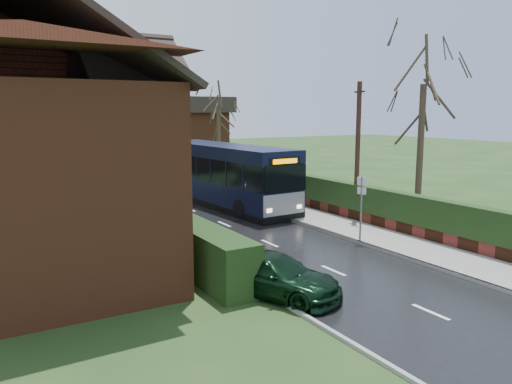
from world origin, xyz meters
TOP-DOWN VIEW (x-y plane):
  - ground at (0.00, 0.00)m, footprint 140.00×140.00m
  - road at (0.00, 10.00)m, footprint 6.00×100.00m
  - pavement at (4.25, 10.00)m, footprint 2.50×100.00m
  - kerb_right at (3.05, 10.00)m, footprint 0.12×100.00m
  - kerb_left at (-3.05, 10.00)m, footprint 0.12×100.00m
  - front_hedge at (-3.90, 5.00)m, footprint 1.20×16.00m
  - picket_fence at (-3.15, 5.00)m, footprint 0.10×16.00m
  - right_wall_hedge at (5.80, 10.00)m, footprint 0.60×50.00m
  - brick_house at (-8.73, 4.78)m, footprint 9.30×14.60m
  - bus at (2.20, 10.33)m, footprint 3.31×11.36m
  - car_silver at (-2.80, 11.12)m, footprint 2.18×3.87m
  - car_green at (-2.90, -2.78)m, footprint 3.35×4.48m
  - car_distant at (2.00, 40.67)m, footprint 2.72×4.52m
  - bus_stop_sign at (3.20, 0.25)m, footprint 0.19×0.40m
  - telegraph_pole at (5.80, 3.45)m, footprint 0.25×0.85m
  - tree_right_near at (9.00, 2.52)m, footprint 4.32×4.32m
  - tree_right_far at (6.00, 18.61)m, footprint 4.06×4.06m

SIDE VIEW (x-z plane):
  - ground at x=0.00m, z-range 0.00..0.00m
  - road at x=0.00m, z-range 0.00..0.02m
  - kerb_left at x=-3.05m, z-range 0.00..0.10m
  - pavement at x=4.25m, z-range 0.00..0.14m
  - kerb_right at x=3.05m, z-range 0.00..0.14m
  - picket_fence at x=-3.15m, z-range 0.00..0.90m
  - car_green at x=-2.90m, z-range 0.00..1.21m
  - car_silver at x=-2.80m, z-range 0.00..1.24m
  - car_distant at x=2.00m, z-range 0.00..1.41m
  - front_hedge at x=-3.90m, z-range 0.00..1.60m
  - right_wall_hedge at x=5.80m, z-range 0.12..1.92m
  - bus at x=2.20m, z-range -0.01..3.39m
  - bus_stop_sign at x=3.20m, z-range 0.43..3.14m
  - telegraph_pole at x=5.80m, z-range 0.04..6.64m
  - brick_house at x=-8.73m, z-range -0.77..9.53m
  - tree_right_far at x=6.00m, z-range 1.94..9.78m
  - tree_right_near at x=9.00m, z-range 2.30..11.63m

